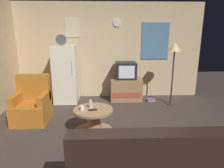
{
  "coord_description": "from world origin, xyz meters",
  "views": [
    {
      "loc": [
        -0.11,
        -3.15,
        1.8
      ],
      "look_at": [
        0.05,
        0.9,
        0.75
      ],
      "focal_mm": 31.63,
      "sensor_mm": 36.0,
      "label": 1
    }
  ],
  "objects_px": {
    "wine_glass": "(90,104)",
    "tv_stand": "(126,89)",
    "coffee_table": "(93,121)",
    "mug_ceramic_white": "(82,108)",
    "remote_control": "(93,110)",
    "book_stack": "(151,100)",
    "armchair": "(32,105)",
    "standing_lamp": "(174,52)",
    "crt_tv": "(126,70)",
    "fridge": "(66,74)"
  },
  "relations": [
    {
      "from": "tv_stand",
      "to": "coffee_table",
      "type": "xyz_separation_m",
      "value": [
        -0.8,
        -1.85,
        -0.07
      ]
    },
    {
      "from": "tv_stand",
      "to": "armchair",
      "type": "bearing_deg",
      "value": -148.7
    },
    {
      "from": "coffee_table",
      "to": "mug_ceramic_white",
      "type": "xyz_separation_m",
      "value": [
        -0.19,
        -0.06,
        0.27
      ]
    },
    {
      "from": "tv_stand",
      "to": "standing_lamp",
      "type": "distance_m",
      "value": 1.6
    },
    {
      "from": "armchair",
      "to": "book_stack",
      "type": "relative_size",
      "value": 4.46
    },
    {
      "from": "tv_stand",
      "to": "wine_glass",
      "type": "relative_size",
      "value": 5.6
    },
    {
      "from": "mug_ceramic_white",
      "to": "crt_tv",
      "type": "bearing_deg",
      "value": 62.91
    },
    {
      "from": "tv_stand",
      "to": "remote_control",
      "type": "relative_size",
      "value": 5.6
    },
    {
      "from": "standing_lamp",
      "to": "armchair",
      "type": "xyz_separation_m",
      "value": [
        -3.24,
        -0.88,
        -1.02
      ]
    },
    {
      "from": "tv_stand",
      "to": "armchair",
      "type": "height_order",
      "value": "armchair"
    },
    {
      "from": "crt_tv",
      "to": "tv_stand",
      "type": "bearing_deg",
      "value": 2.95
    },
    {
      "from": "standing_lamp",
      "to": "armchair",
      "type": "height_order",
      "value": "standing_lamp"
    },
    {
      "from": "fridge",
      "to": "coffee_table",
      "type": "xyz_separation_m",
      "value": [
        0.81,
        -1.76,
        -0.52
      ]
    },
    {
      "from": "tv_stand",
      "to": "coffee_table",
      "type": "height_order",
      "value": "tv_stand"
    },
    {
      "from": "standing_lamp",
      "to": "mug_ceramic_white",
      "type": "distance_m",
      "value": 2.74
    },
    {
      "from": "fridge",
      "to": "coffee_table",
      "type": "relative_size",
      "value": 2.46
    },
    {
      "from": "fridge",
      "to": "book_stack",
      "type": "distance_m",
      "value": 2.39
    },
    {
      "from": "remote_control",
      "to": "coffee_table",
      "type": "bearing_deg",
      "value": 73.25
    },
    {
      "from": "wine_glass",
      "to": "remote_control",
      "type": "relative_size",
      "value": 1.0
    },
    {
      "from": "mug_ceramic_white",
      "to": "remote_control",
      "type": "bearing_deg",
      "value": -0.26
    },
    {
      "from": "tv_stand",
      "to": "book_stack",
      "type": "height_order",
      "value": "tv_stand"
    },
    {
      "from": "remote_control",
      "to": "standing_lamp",
      "type": "bearing_deg",
      "value": 28.54
    },
    {
      "from": "armchair",
      "to": "coffee_table",
      "type": "bearing_deg",
      "value": -23.48
    },
    {
      "from": "fridge",
      "to": "wine_glass",
      "type": "xyz_separation_m",
      "value": [
        0.76,
        -1.7,
        -0.22
      ]
    },
    {
      "from": "crt_tv",
      "to": "fridge",
      "type": "bearing_deg",
      "value": -176.92
    },
    {
      "from": "wine_glass",
      "to": "tv_stand",
      "type": "bearing_deg",
      "value": 64.47
    },
    {
      "from": "standing_lamp",
      "to": "coffee_table",
      "type": "relative_size",
      "value": 2.21
    },
    {
      "from": "tv_stand",
      "to": "book_stack",
      "type": "bearing_deg",
      "value": -15.56
    },
    {
      "from": "fridge",
      "to": "remote_control",
      "type": "height_order",
      "value": "fridge"
    },
    {
      "from": "tv_stand",
      "to": "mug_ceramic_white",
      "type": "distance_m",
      "value": 2.16
    },
    {
      "from": "crt_tv",
      "to": "remote_control",
      "type": "xyz_separation_m",
      "value": [
        -0.79,
        -1.91,
        -0.36
      ]
    },
    {
      "from": "coffee_table",
      "to": "remote_control",
      "type": "distance_m",
      "value": 0.25
    },
    {
      "from": "wine_glass",
      "to": "remote_control",
      "type": "distance_m",
      "value": 0.15
    },
    {
      "from": "remote_control",
      "to": "book_stack",
      "type": "bearing_deg",
      "value": 39.99
    },
    {
      "from": "standing_lamp",
      "to": "wine_glass",
      "type": "xyz_separation_m",
      "value": [
        -1.98,
        -1.38,
        -0.82
      ]
    },
    {
      "from": "standing_lamp",
      "to": "mug_ceramic_white",
      "type": "bearing_deg",
      "value": -144.62
    },
    {
      "from": "tv_stand",
      "to": "armchair",
      "type": "xyz_separation_m",
      "value": [
        -2.11,
        -1.28,
        0.04
      ]
    },
    {
      "from": "wine_glass",
      "to": "book_stack",
      "type": "xyz_separation_m",
      "value": [
        1.52,
        1.6,
        -0.49
      ]
    },
    {
      "from": "fridge",
      "to": "coffee_table",
      "type": "height_order",
      "value": "fridge"
    },
    {
      "from": "armchair",
      "to": "book_stack",
      "type": "distance_m",
      "value": 3.0
    },
    {
      "from": "wine_glass",
      "to": "book_stack",
      "type": "height_order",
      "value": "wine_glass"
    },
    {
      "from": "mug_ceramic_white",
      "to": "fridge",
      "type": "bearing_deg",
      "value": 108.65
    },
    {
      "from": "wine_glass",
      "to": "standing_lamp",
      "type": "bearing_deg",
      "value": 34.9
    },
    {
      "from": "book_stack",
      "to": "mug_ceramic_white",
      "type": "bearing_deg",
      "value": -134.03
    },
    {
      "from": "tv_stand",
      "to": "coffee_table",
      "type": "relative_size",
      "value": 1.17
    },
    {
      "from": "remote_control",
      "to": "book_stack",
      "type": "xyz_separation_m",
      "value": [
        1.48,
        1.72,
        -0.43
      ]
    },
    {
      "from": "mug_ceramic_white",
      "to": "coffee_table",
      "type": "bearing_deg",
      "value": 16.83
    },
    {
      "from": "fridge",
      "to": "crt_tv",
      "type": "relative_size",
      "value": 3.28
    },
    {
      "from": "crt_tv",
      "to": "armchair",
      "type": "distance_m",
      "value": 2.5
    },
    {
      "from": "fridge",
      "to": "crt_tv",
      "type": "bearing_deg",
      "value": 3.08
    }
  ]
}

